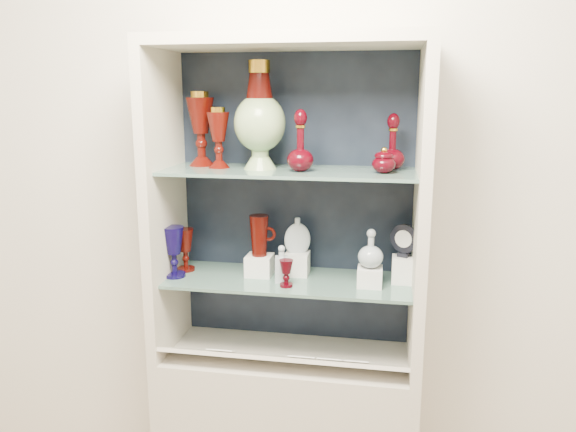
% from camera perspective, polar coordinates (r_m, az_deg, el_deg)
% --- Properties ---
extents(wall_back, '(3.50, 0.02, 2.80)m').
position_cam_1_polar(wall_back, '(2.27, 0.98, 3.63)').
color(wall_back, silver).
rests_on(wall_back, ground).
extents(cabinet_back_panel, '(0.98, 0.02, 1.15)m').
position_cam_1_polar(cabinet_back_panel, '(2.26, 0.85, 1.64)').
color(cabinet_back_panel, black).
rests_on(cabinet_back_panel, cabinet_base).
extents(cabinet_side_left, '(0.04, 0.40, 1.15)m').
position_cam_1_polar(cabinet_side_left, '(2.21, -12.37, 1.10)').
color(cabinet_side_left, beige).
rests_on(cabinet_side_left, cabinet_base).
extents(cabinet_side_right, '(0.04, 0.40, 1.15)m').
position_cam_1_polar(cabinet_side_right, '(2.04, 13.36, 0.18)').
color(cabinet_side_right, beige).
rests_on(cabinet_side_right, cabinet_base).
extents(cabinet_top_cap, '(1.00, 0.40, 0.04)m').
position_cam_1_polar(cabinet_top_cap, '(2.04, 0.00, 17.30)').
color(cabinet_top_cap, beige).
rests_on(cabinet_top_cap, cabinet_side_left).
extents(shelf_lower, '(0.92, 0.34, 0.01)m').
position_cam_1_polar(shelf_lower, '(2.17, 0.09, -6.52)').
color(shelf_lower, slate).
rests_on(shelf_lower, cabinet_side_left).
extents(shelf_upper, '(0.92, 0.34, 0.01)m').
position_cam_1_polar(shelf_upper, '(2.07, 0.10, 4.56)').
color(shelf_upper, slate).
rests_on(shelf_upper, cabinet_side_left).
extents(label_ledge, '(0.92, 0.17, 0.09)m').
position_cam_1_polar(label_ledge, '(2.15, -0.53, -14.31)').
color(label_ledge, beige).
rests_on(label_ledge, cabinet_base).
extents(label_card_0, '(0.10, 0.06, 0.03)m').
position_cam_1_polar(label_card_0, '(2.19, -6.77, -13.38)').
color(label_card_0, white).
rests_on(label_card_0, label_ledge).
extents(label_card_1, '(0.10, 0.06, 0.03)m').
position_cam_1_polar(label_card_1, '(2.13, 1.46, -14.10)').
color(label_card_1, white).
rests_on(label_card_1, label_ledge).
extents(label_card_2, '(0.10, 0.06, 0.03)m').
position_cam_1_polar(label_card_2, '(2.11, 6.84, -14.42)').
color(label_card_2, white).
rests_on(label_card_2, label_ledge).
extents(label_card_3, '(0.10, 0.06, 0.03)m').
position_cam_1_polar(label_card_3, '(2.12, 4.41, -14.29)').
color(label_card_3, white).
rests_on(label_card_3, label_ledge).
extents(pedestal_lamp_left, '(0.12, 0.12, 0.28)m').
position_cam_1_polar(pedestal_lamp_left, '(2.20, -8.85, 8.74)').
color(pedestal_lamp_left, '#4F0C06').
rests_on(pedestal_lamp_left, shelf_upper).
extents(pedestal_lamp_right, '(0.09, 0.09, 0.22)m').
position_cam_1_polar(pedestal_lamp_right, '(2.13, -7.07, 7.90)').
color(pedestal_lamp_right, '#4F0C06').
rests_on(pedestal_lamp_right, shelf_upper).
extents(enamel_urn, '(0.22, 0.22, 0.39)m').
position_cam_1_polar(enamel_urn, '(2.08, -2.89, 10.16)').
color(enamel_urn, '#11482C').
rests_on(enamel_urn, shelf_upper).
extents(ruby_decanter_a, '(0.13, 0.13, 0.25)m').
position_cam_1_polar(ruby_decanter_a, '(2.01, 1.27, 8.04)').
color(ruby_decanter_a, '#420009').
rests_on(ruby_decanter_a, shelf_upper).
extents(ruby_decanter_b, '(0.12, 0.12, 0.22)m').
position_cam_1_polar(ruby_decanter_b, '(2.08, 10.59, 7.57)').
color(ruby_decanter_b, '#420009').
rests_on(ruby_decanter_b, shelf_upper).
extents(lidded_bowl, '(0.09, 0.09, 0.09)m').
position_cam_1_polar(lidded_bowl, '(2.00, 9.70, 5.65)').
color(lidded_bowl, '#420009').
rests_on(lidded_bowl, shelf_upper).
extents(cobalt_goblet, '(0.09, 0.09, 0.20)m').
position_cam_1_polar(cobalt_goblet, '(2.20, -11.52, -3.59)').
color(cobalt_goblet, '#0D063B').
rests_on(cobalt_goblet, shelf_lower).
extents(ruby_goblet_tall, '(0.09, 0.09, 0.17)m').
position_cam_1_polar(ruby_goblet_tall, '(2.27, -10.39, -3.40)').
color(ruby_goblet_tall, '#4F0C06').
rests_on(ruby_goblet_tall, shelf_lower).
extents(ruby_goblet_small, '(0.06, 0.06, 0.10)m').
position_cam_1_polar(ruby_goblet_small, '(2.06, -0.18, -5.84)').
color(ruby_goblet_small, '#420009').
rests_on(ruby_goblet_small, shelf_lower).
extents(riser_ruby_pitcher, '(0.10, 0.10, 0.08)m').
position_cam_1_polar(riser_ruby_pitcher, '(2.19, -2.91, -5.01)').
color(riser_ruby_pitcher, silver).
rests_on(riser_ruby_pitcher, shelf_lower).
extents(ruby_pitcher, '(0.12, 0.08, 0.16)m').
position_cam_1_polar(ruby_pitcher, '(2.16, -2.95, -2.00)').
color(ruby_pitcher, '#4F0C06').
rests_on(ruby_pitcher, riser_ruby_pitcher).
extents(clear_square_bottle, '(0.06, 0.06, 0.14)m').
position_cam_1_polar(clear_square_bottle, '(2.11, -0.65, -4.87)').
color(clear_square_bottle, '#96A3AC').
rests_on(clear_square_bottle, shelf_lower).
extents(riser_flat_flask, '(0.09, 0.09, 0.09)m').
position_cam_1_polar(riser_flat_flask, '(2.20, 0.95, -4.84)').
color(riser_flat_flask, silver).
rests_on(riser_flat_flask, shelf_lower).
extents(flat_flask, '(0.11, 0.07, 0.14)m').
position_cam_1_polar(flat_flask, '(2.17, 0.96, -1.90)').
color(flat_flask, '#B2C1C7').
rests_on(flat_flask, riser_flat_flask).
extents(riser_clear_round_decanter, '(0.09, 0.09, 0.07)m').
position_cam_1_polar(riser_clear_round_decanter, '(2.10, 8.31, -6.13)').
color(riser_clear_round_decanter, silver).
rests_on(riser_clear_round_decanter, shelf_lower).
extents(clear_round_decanter, '(0.10, 0.10, 0.14)m').
position_cam_1_polar(clear_round_decanter, '(2.06, 8.40, -3.38)').
color(clear_round_decanter, '#96A3AC').
rests_on(clear_round_decanter, riser_clear_round_decanter).
extents(riser_cameo_medallion, '(0.08, 0.08, 0.10)m').
position_cam_1_polar(riser_cameo_medallion, '(2.15, 11.57, -5.36)').
color(riser_cameo_medallion, silver).
rests_on(riser_cameo_medallion, shelf_lower).
extents(cameo_medallion, '(0.12, 0.08, 0.13)m').
position_cam_1_polar(cameo_medallion, '(2.12, 11.70, -2.41)').
color(cameo_medallion, black).
rests_on(cameo_medallion, riser_cameo_medallion).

